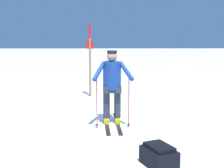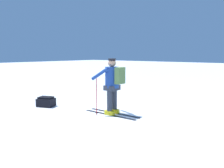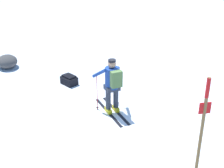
# 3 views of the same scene
# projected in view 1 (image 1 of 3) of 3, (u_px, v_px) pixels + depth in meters

# --- Properties ---
(ground_plane) EXTENTS (80.00, 80.00, 0.00)m
(ground_plane) POSITION_uv_depth(u_px,v_px,m) (107.00, 120.00, 7.30)
(ground_plane) COLOR white
(skier) EXTENTS (1.79, 0.89, 1.63)m
(skier) POSITION_uv_depth(u_px,v_px,m) (112.00, 81.00, 6.88)
(skier) COLOR black
(skier) RESTS_ON ground_plane
(dropped_backpack) EXTENTS (0.65, 0.57, 0.33)m
(dropped_backpack) POSITION_uv_depth(u_px,v_px,m) (159.00, 156.00, 4.70)
(dropped_backpack) COLOR black
(dropped_backpack) RESTS_ON ground_plane
(trail_marker) EXTENTS (0.08, 0.24, 2.30)m
(trail_marker) POSITION_uv_depth(u_px,v_px,m) (90.00, 54.00, 9.93)
(trail_marker) COLOR olive
(trail_marker) RESTS_ON ground_plane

